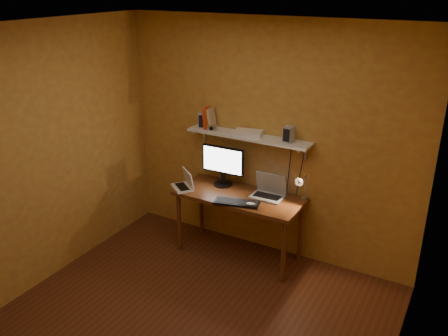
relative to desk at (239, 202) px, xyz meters
The scene contains 14 objects.
room 1.44m from the desk, 82.84° to the right, with size 3.44×3.24×2.64m.
desk is the anchor object (origin of this frame).
wall_shelf 0.72m from the desk, 90.00° to the left, with size 1.40×0.25×0.21m.
monitor 0.47m from the desk, 152.81° to the left, with size 0.51×0.22×0.46m.
laptop 0.36m from the desk, 22.17° to the left, with size 0.34×0.25×0.26m.
netbook 0.64m from the desk, 167.40° to the right, with size 0.33×0.32×0.21m.
keyboard 0.24m from the desk, 68.90° to the right, with size 0.47×0.16×0.03m, color black.
mouse 0.31m from the desk, 38.65° to the right, with size 0.10×0.07×0.04m, color white.
desk_lamp 0.73m from the desk, 10.81° to the left, with size 0.09×0.23×0.38m.
speaker_left 0.99m from the desk, 161.45° to the left, with size 0.10×0.10×0.18m, color #95979E.
speaker_right 0.94m from the desk, 22.07° to the left, with size 0.09×0.09×0.17m, color #95979E.
books 0.98m from the desk, 157.56° to the left, with size 0.14×0.16×0.23m.
shelf_camera 0.86m from the desk, 162.24° to the left, with size 0.11×0.05×0.07m.
router 0.76m from the desk, 89.55° to the left, with size 0.30×0.20×0.05m, color white.
Camera 1 is at (1.98, -2.86, 2.94)m, focal length 38.00 mm.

